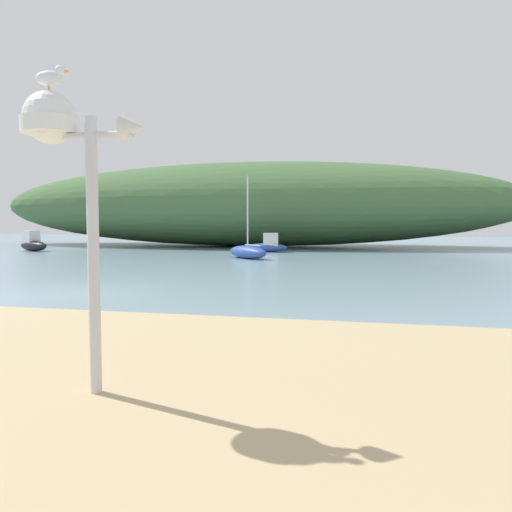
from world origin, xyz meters
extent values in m
plane|color=#7A99A8|center=(0.00, 0.00, 0.00)|extent=(120.00, 120.00, 0.00)
ellipsoid|color=#476B3D|center=(-2.21, 28.07, 3.40)|extent=(43.90, 12.98, 6.80)
cylinder|color=silver|center=(5.27, -7.89, 1.61)|extent=(0.12, 0.12, 2.81)
cylinder|color=silver|center=(5.27, -7.89, 2.83)|extent=(0.92, 0.07, 0.07)
cylinder|color=white|center=(4.81, -7.89, 2.95)|extent=(0.58, 0.58, 0.16)
sphere|color=white|center=(4.81, -7.89, 3.03)|extent=(0.54, 0.54, 0.54)
cone|color=silver|center=(5.73, -7.89, 2.89)|extent=(0.22, 0.26, 0.26)
cylinder|color=orange|center=(4.81, -7.87, 3.32)|extent=(0.01, 0.01, 0.05)
cylinder|color=orange|center=(4.81, -7.91, 3.32)|extent=(0.01, 0.01, 0.05)
ellipsoid|color=white|center=(4.81, -7.89, 3.42)|extent=(0.29, 0.17, 0.15)
ellipsoid|color=#9EA0A8|center=(4.81, -7.89, 3.45)|extent=(0.27, 0.15, 0.05)
sphere|color=white|center=(4.92, -7.87, 3.50)|extent=(0.10, 0.10, 0.10)
cone|color=gold|center=(5.00, -7.85, 3.49)|extent=(0.07, 0.04, 0.03)
ellipsoid|color=#2D4C9E|center=(1.19, 19.97, 0.29)|extent=(2.81, 1.33, 0.59)
cube|color=silver|center=(1.45, 20.01, 0.81)|extent=(1.04, 0.90, 0.86)
ellipsoid|color=black|center=(-14.51, 17.56, 0.36)|extent=(3.31, 2.39, 0.72)
cube|color=silver|center=(-14.80, 17.72, 0.93)|extent=(1.36, 1.21, 0.92)
ellipsoid|color=#2D4C9E|center=(1.41, 13.93, 0.35)|extent=(3.13, 3.17, 0.70)
cylinder|color=silver|center=(1.41, 13.93, 2.46)|extent=(0.08, 0.08, 3.94)
cylinder|color=silver|center=(1.78, 13.56, 0.74)|extent=(1.13, 1.15, 0.06)
camera|label=1|loc=(8.05, -12.53, 1.96)|focal=35.63mm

